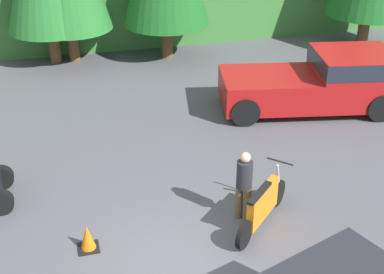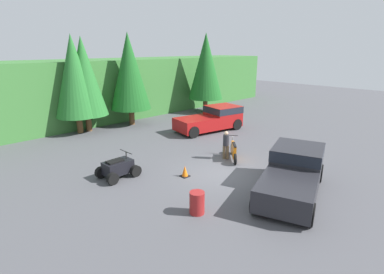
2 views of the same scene
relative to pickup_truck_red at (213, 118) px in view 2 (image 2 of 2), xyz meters
name	(u,v)px [view 2 (image 2 of 2)]	position (x,y,z in m)	size (l,w,h in m)	color
ground_plane	(224,173)	(-5.93, -5.99, -0.95)	(80.00, 80.00, 0.00)	#4C4C51
hillside_backdrop	(79,91)	(-5.93, 10.01, 1.61)	(44.00, 6.00, 5.12)	#387033
tree_left	(74,76)	(-7.71, 6.41, 3.20)	(3.11, 3.11, 7.06)	brown
tree_mid_left	(84,77)	(-7.01, 6.41, 3.13)	(3.06, 3.06, 6.94)	brown
tree_mid_right	(129,72)	(-3.51, 5.87, 3.34)	(3.21, 3.21, 7.30)	brown
tree_right	(206,66)	(4.46, 5.03, 3.45)	(3.29, 3.29, 7.48)	brown
pickup_truck_red	(213,118)	(0.00, 0.00, 0.00)	(5.46, 3.13, 1.78)	maroon
pickup_truck_second	(294,171)	(-5.22, -9.32, 0.00)	(5.60, 3.73, 1.78)	#232328
dirt_bike	(234,151)	(-3.93, -5.04, -0.47)	(1.75, 1.69, 1.17)	black
quad_atv	(118,168)	(-9.96, -2.66, -0.48)	(1.89, 1.33, 1.21)	black
rider_person	(226,144)	(-4.25, -4.72, -0.06)	(0.48, 0.48, 1.64)	brown
traffic_cone	(185,172)	(-7.58, -4.87, -0.70)	(0.42, 0.42, 0.55)	black
steel_barrel	(197,203)	(-9.59, -7.70, -0.51)	(0.58, 0.58, 0.88)	maroon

